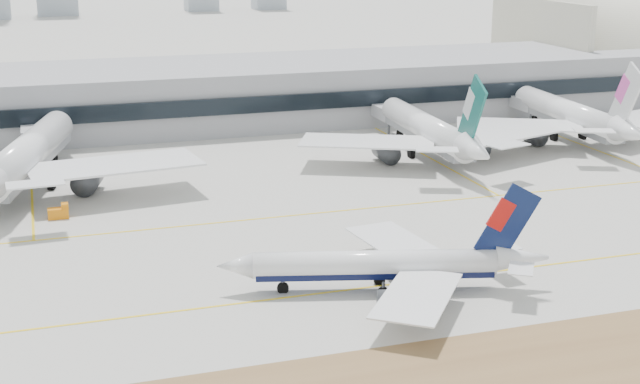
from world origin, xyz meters
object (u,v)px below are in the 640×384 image
object	(u,v)px
taxiing_airliner	(387,265)
widebody_eva	(25,158)
widebody_china_air	(572,116)
terminal	(206,94)
widebody_cathay	(430,132)

from	to	relation	value
taxiing_airliner	widebody_eva	distance (m)	82.04
taxiing_airliner	widebody_china_air	size ratio (longest dim) A/B	0.73
terminal	widebody_eva	bearing A→B (deg)	-129.72
widebody_cathay	terminal	xyz separation A→B (m)	(-39.22, 53.60, 1.64)
taxiing_airliner	widebody_cathay	size ratio (longest dim) A/B	0.73
taxiing_airliner	widebody_eva	xyz separation A→B (m)	(-46.88, 67.26, 2.87)
widebody_eva	terminal	distance (m)	70.70
taxiing_airliner	widebody_china_air	xyz separation A→B (m)	(76.79, 73.24, 2.17)
widebody_cathay	widebody_china_air	world-z (taller)	widebody_china_air
taxiing_airliner	terminal	world-z (taller)	taxiing_airliner
taxiing_airliner	terminal	distance (m)	121.72
widebody_china_air	widebody_eva	bearing A→B (deg)	97.01
widebody_cathay	widebody_china_air	bearing A→B (deg)	-79.40
widebody_china_air	terminal	world-z (taller)	widebody_china_air
widebody_cathay	terminal	bearing A→B (deg)	39.25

